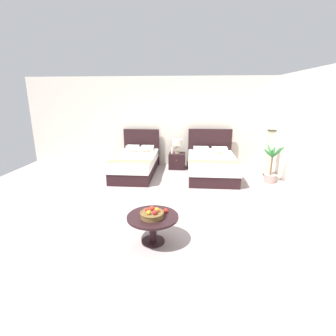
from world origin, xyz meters
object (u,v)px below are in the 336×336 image
object	(u,v)px
coffee_table	(153,222)
loose_apple	(166,211)
bed_near_corner	(211,165)
table_lamp	(177,144)
bed_near_window	(136,163)
vase	(172,150)
nightstand	(177,161)
fruit_bowl	(152,214)
potted_palm	(271,171)
floor_lamp_corner	(269,153)

from	to	relation	value
coffee_table	loose_apple	world-z (taller)	loose_apple
bed_near_corner	table_lamp	size ratio (longest dim) A/B	4.75
bed_near_window	bed_near_corner	bearing A→B (deg)	-0.01
bed_near_window	vase	bearing A→B (deg)	32.56
nightstand	fruit_bowl	size ratio (longest dim) A/B	1.35
loose_apple	bed_near_window	bearing A→B (deg)	109.89
table_lamp	vase	world-z (taller)	table_lamp
coffee_table	fruit_bowl	world-z (taller)	fruit_bowl
bed_near_corner	potted_palm	world-z (taller)	bed_near_corner
bed_near_corner	coffee_table	bearing A→B (deg)	-107.58
nightstand	loose_apple	size ratio (longest dim) A/B	6.80
fruit_bowl	loose_apple	world-z (taller)	fruit_bowl
coffee_table	potted_palm	world-z (taller)	potted_palm
table_lamp	potted_palm	bearing A→B (deg)	-23.42
table_lamp	vase	distance (m)	0.25
nightstand	floor_lamp_corner	world-z (taller)	floor_lamp_corner
vase	floor_lamp_corner	distance (m)	2.85
floor_lamp_corner	potted_palm	bearing A→B (deg)	-98.33
nightstand	table_lamp	distance (m)	0.53
floor_lamp_corner	potted_palm	distance (m)	0.71
bed_near_window	nightstand	xyz separation A→B (m)	(1.17, 0.69, -0.07)
fruit_bowl	floor_lamp_corner	bearing A→B (deg)	54.31
bed_near_corner	table_lamp	world-z (taller)	bed_near_corner
coffee_table	floor_lamp_corner	xyz separation A→B (m)	(2.77, 3.80, 0.30)
floor_lamp_corner	loose_apple	bearing A→B (deg)	-125.05
nightstand	potted_palm	bearing A→B (deg)	-23.04
bed_near_window	fruit_bowl	bearing A→B (deg)	-73.76
loose_apple	potted_palm	xyz separation A→B (m)	(2.49, 3.07, -0.19)
fruit_bowl	potted_palm	xyz separation A→B (m)	(2.68, 3.25, -0.22)
loose_apple	table_lamp	bearing A→B (deg)	91.17
nightstand	fruit_bowl	distance (m)	4.36
nightstand	floor_lamp_corner	distance (m)	2.74
bed_near_corner	fruit_bowl	world-z (taller)	bed_near_corner
fruit_bowl	potted_palm	size ratio (longest dim) A/B	0.36
bed_near_window	loose_apple	distance (m)	3.70
vase	potted_palm	xyz separation A→B (m)	(2.73, -1.06, -0.28)
nightstand	potted_palm	xyz separation A→B (m)	(2.58, -1.10, 0.06)
bed_near_corner	table_lamp	xyz separation A→B (m)	(-1.04, 0.71, 0.46)
coffee_table	floor_lamp_corner	bearing A→B (deg)	53.93
bed_near_window	nightstand	distance (m)	1.36
bed_near_window	fruit_bowl	distance (m)	3.81
table_lamp	coffee_table	xyz separation A→B (m)	(-0.11, -4.31, -0.42)
bed_near_corner	floor_lamp_corner	size ratio (longest dim) A/B	1.59
bed_near_window	vase	xyz separation A→B (m)	(1.02, 0.65, 0.27)
fruit_bowl	floor_lamp_corner	xyz separation A→B (m)	(2.77, 3.86, 0.14)
vase	loose_apple	distance (m)	4.13
bed_near_window	coffee_table	bearing A→B (deg)	-73.51
table_lamp	vase	bearing A→B (deg)	-158.20
loose_apple	floor_lamp_corner	world-z (taller)	floor_lamp_corner
coffee_table	floor_lamp_corner	distance (m)	4.72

